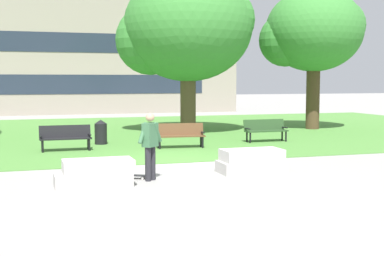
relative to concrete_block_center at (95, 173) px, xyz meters
The scene contains 13 objects.
ground_plane 3.88m from the concrete_block_center, 45.62° to the left, with size 140.00×140.00×0.00m, color gray.
grass_lawn 13.05m from the concrete_block_center, 78.04° to the left, with size 40.00×20.00×0.02m, color #4C8438.
concrete_block_center is the anchor object (origin of this frame).
concrete_block_left 4.37m from the concrete_block_center, ahead, with size 1.80×0.90×0.64m.
person_skateboarder 1.59m from the concrete_block_center, 11.92° to the left, with size 0.72×0.45×1.71m.
skateboard 1.29m from the concrete_block_center, 30.69° to the left, with size 1.00×0.63×0.14m.
park_bench_near_left 7.33m from the concrete_block_center, 57.63° to the left, with size 1.85×0.72×0.90m.
park_bench_near_right 10.50m from the concrete_block_center, 42.05° to the left, with size 1.81×0.58×0.90m.
park_bench_far_left 6.62m from the concrete_block_center, 91.69° to the left, with size 1.81×0.56×0.90m.
tree_far_left 17.60m from the concrete_block_center, 42.62° to the left, with size 5.16×4.92×7.11m.
tree_near_left 13.98m from the concrete_block_center, 63.49° to the left, with size 6.41×6.10×7.61m.
trash_bin 8.28m from the concrete_block_center, 81.16° to the left, with size 0.49×0.49×0.96m.
building_facade_distant 27.80m from the concrete_block_center, 83.63° to the left, with size 23.14×1.03×9.71m.
Camera 1 is at (-4.31, -15.47, 2.54)m, focal length 50.00 mm.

